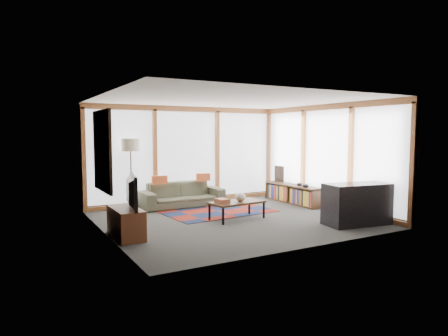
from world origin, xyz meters
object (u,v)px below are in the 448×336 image
floor_lamp (131,174)px  television (127,192)px  coffee_table (237,210)px  bookshelf (292,194)px  sofa (182,194)px  tv_console (126,223)px  bar_counter (357,204)px

floor_lamp → television: bearing=-107.5°
coffee_table → bookshelf: (2.36, 1.01, 0.05)m
floor_lamp → coffee_table: floor_lamp is taller
sofa → tv_console: sofa is taller
sofa → bar_counter: (2.36, -3.63, 0.11)m
tv_console → floor_lamp: bearing=71.7°
bookshelf → sofa: bearing=160.5°
bookshelf → coffee_table: bearing=-156.8°
tv_console → bar_counter: bearing=-16.5°
floor_lamp → tv_console: (-0.84, -2.54, -0.61)m
sofa → tv_console: 3.12m
floor_lamp → bar_counter: floor_lamp is taller
sofa → floor_lamp: 1.39m
floor_lamp → tv_console: 2.75m
coffee_table → television: size_ratio=1.12×
sofa → television: size_ratio=2.02×
bookshelf → tv_console: (-4.90, -1.32, 0.02)m
tv_console → bar_counter: (4.46, -1.32, 0.16)m
sofa → television: television is taller
floor_lamp → bookshelf: (4.06, -1.23, -0.63)m
bar_counter → television: bearing=172.5°
coffee_table → bar_counter: bar_counter is taller
tv_console → television: television is taller
television → sofa: bearing=-29.7°
floor_lamp → tv_console: floor_lamp is taller
floor_lamp → bookshelf: bearing=-16.8°
coffee_table → bookshelf: bearing=23.2°
television → bar_counter: size_ratio=0.79×
sofa → bookshelf: 2.98m
sofa → floor_lamp: size_ratio=1.22×
floor_lamp → bar_counter: size_ratio=1.31×
floor_lamp → bookshelf: 4.28m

